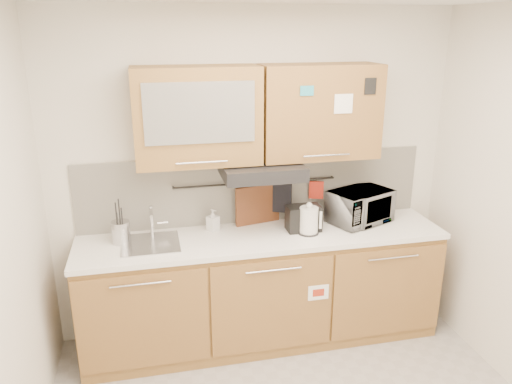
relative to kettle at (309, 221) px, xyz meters
name	(u,v)px	position (x,y,z in m)	size (l,w,h in m)	color
wall_back	(255,176)	(-0.35, 0.36, 0.28)	(3.20, 3.20, 0.00)	silver
base_cabinet	(263,294)	(-0.35, 0.05, -0.61)	(2.80, 0.64, 0.88)	#A27739
countertop	(263,237)	(-0.35, 0.05, -0.12)	(2.82, 0.62, 0.04)	white
backsplash	(255,188)	(-0.35, 0.35, 0.18)	(2.80, 0.02, 0.56)	silver
upper_cabinets	(259,114)	(-0.35, 0.18, 0.81)	(1.82, 0.37, 0.70)	#A27739
range_hood	(262,170)	(-0.35, 0.11, 0.40)	(0.60, 0.46, 0.10)	black
sink	(151,243)	(-1.20, 0.07, -0.10)	(0.42, 0.40, 0.26)	silver
utensil_rail	(256,183)	(-0.35, 0.31, 0.24)	(0.02, 0.02, 1.30)	black
utensil_crock	(121,232)	(-1.40, 0.13, -0.01)	(0.17, 0.17, 0.34)	#AEAEB2
kettle	(309,221)	(0.00, 0.00, 0.00)	(0.19, 0.18, 0.25)	silver
toaster	(304,218)	(-0.02, 0.07, 0.00)	(0.26, 0.16, 0.20)	black
microwave	(360,206)	(0.48, 0.14, 0.03)	(0.48, 0.33, 0.27)	#999999
soap_bottle	(213,220)	(-0.71, 0.22, -0.01)	(0.08, 0.08, 0.17)	#999999
cutting_board	(258,213)	(-0.34, 0.29, -0.01)	(0.38, 0.03, 0.47)	brown
oven_mitt	(255,197)	(-0.35, 0.29, 0.13)	(0.11, 0.03, 0.19)	navy
dark_pouch	(282,198)	(-0.13, 0.29, 0.10)	(0.15, 0.04, 0.24)	black
pot_holder	(316,190)	(0.16, 0.29, 0.15)	(0.12, 0.02, 0.14)	#A82416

